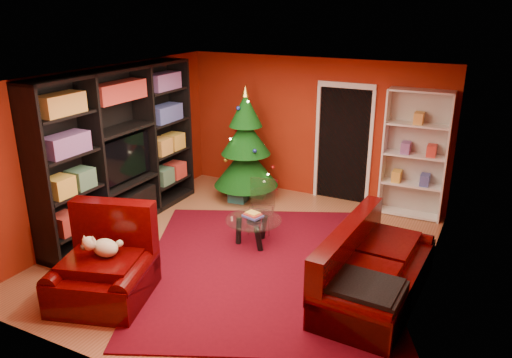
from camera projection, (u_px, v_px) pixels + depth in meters
The scene contains 18 objects.
floor at pixel (244, 255), 7.40m from camera, with size 5.00×5.50×0.05m, color brown.
ceiling at pixel (242, 75), 6.51m from camera, with size 5.00×5.50×0.05m, color silver.
wall_back at pixel (314, 128), 9.29m from camera, with size 5.00×0.05×2.60m, color maroon.
wall_left at pixel (105, 148), 8.03m from camera, with size 0.05×5.50×2.60m, color maroon.
wall_right at pixel (431, 202), 5.88m from camera, with size 0.05×5.50×2.60m, color maroon.
doorway at pixel (343, 146), 9.08m from camera, with size 1.06×0.60×2.16m, color black, non-canonical shape.
rug at pixel (265, 266), 7.03m from camera, with size 3.32×3.87×0.02m, color #550512.
media_unit at pixel (120, 150), 7.99m from camera, with size 0.51×3.35×2.57m, color black, non-canonical shape.
christmas_tree at pixel (246, 145), 9.17m from camera, with size 1.20×1.20×2.14m, color #093B0D, non-canonical shape.
gift_box_teal at pixel (238, 193), 9.30m from camera, with size 0.31×0.31×0.31m, color #246C76.
gift_box_green at pixel (258, 191), 9.52m from camera, with size 0.25×0.25×0.25m, color #2C7329.
gift_box_red at pixel (270, 185), 9.87m from camera, with size 0.21×0.21×0.21m, color maroon.
white_bookshelf at pixel (415, 155), 8.38m from camera, with size 1.04×0.37×2.25m, color white, non-canonical shape.
armchair at pixel (102, 266), 6.11m from camera, with size 1.20×1.20×0.94m, color #2F0102, non-canonical shape.
dog at pixel (106, 248), 6.07m from camera, with size 0.40×0.30×0.30m, color beige, non-canonical shape.
sofa at pixel (377, 264), 6.15m from camera, with size 2.18×0.98×0.94m, color #2F0102, non-canonical shape.
coffee_table at pixel (254, 232), 7.59m from camera, with size 0.85×0.85×0.53m, color gray, non-canonical shape.
acrylic_chair at pixel (261, 210), 7.93m from camera, with size 0.40×0.44×0.79m, color #66605B, non-canonical shape.
Camera 1 is at (3.14, -5.80, 3.52)m, focal length 35.00 mm.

